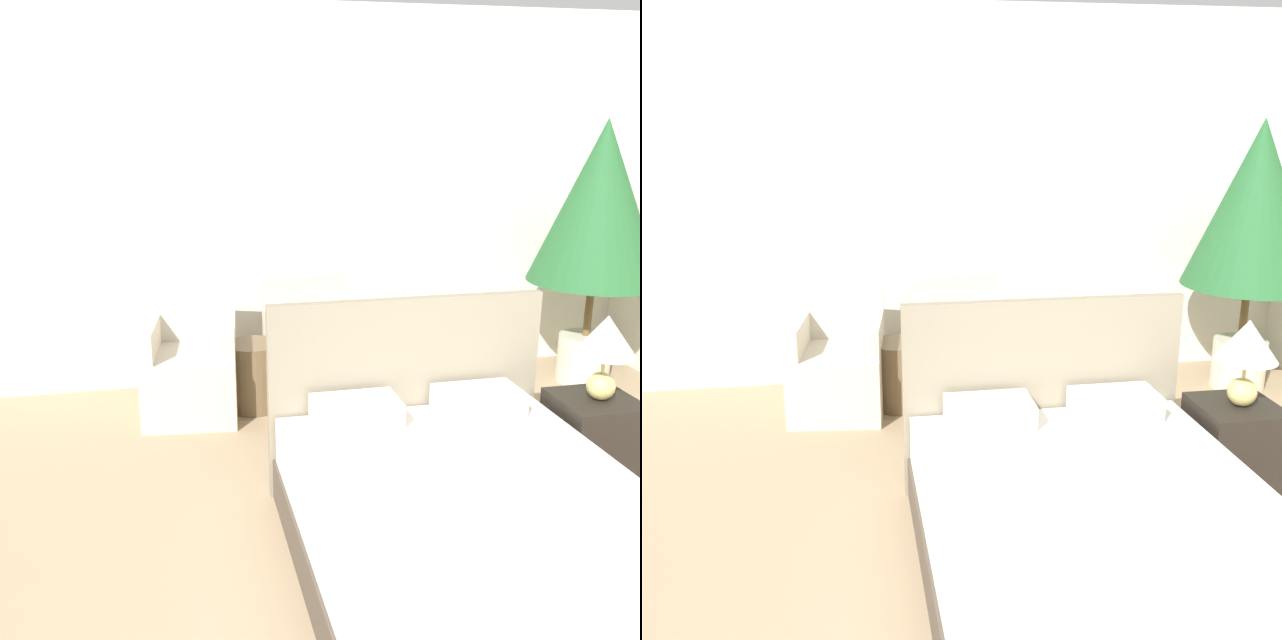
# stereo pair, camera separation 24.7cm
# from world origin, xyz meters

# --- Properties ---
(wall_back) EXTENTS (10.00, 0.06, 2.90)m
(wall_back) POSITION_xyz_m (0.00, 4.11, 1.45)
(wall_back) COLOR silver
(wall_back) RESTS_ON ground_plane
(bed) EXTENTS (1.59, 2.04, 1.12)m
(bed) POSITION_xyz_m (0.36, 1.25, 0.27)
(bed) COLOR #4C4238
(bed) RESTS_ON ground_plane
(armchair_near_window_left) EXTENTS (0.71, 0.72, 0.93)m
(armchair_near_window_left) POSITION_xyz_m (-0.81, 3.46, 0.31)
(armchair_near_window_left) COLOR beige
(armchair_near_window_left) RESTS_ON ground_plane
(armchair_near_window_right) EXTENTS (0.67, 0.68, 0.93)m
(armchair_near_window_right) POSITION_xyz_m (0.09, 3.46, 0.31)
(armchair_near_window_right) COLOR beige
(armchair_near_window_right) RESTS_ON ground_plane
(potted_palm) EXTENTS (1.01, 1.01, 2.08)m
(potted_palm) POSITION_xyz_m (2.33, 3.46, 1.39)
(potted_palm) COLOR beige
(potted_palm) RESTS_ON ground_plane
(nightstand) EXTENTS (0.44, 0.44, 0.55)m
(nightstand) POSITION_xyz_m (1.40, 1.90, 0.28)
(nightstand) COLOR black
(nightstand) RESTS_ON ground_plane
(table_lamp) EXTENTS (0.33, 0.33, 0.49)m
(table_lamp) POSITION_xyz_m (1.41, 1.88, 0.89)
(table_lamp) COLOR tan
(table_lamp) RESTS_ON nightstand
(side_table) EXTENTS (0.39, 0.39, 0.50)m
(side_table) POSITION_xyz_m (-0.36, 3.48, 0.25)
(side_table) COLOR brown
(side_table) RESTS_ON ground_plane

